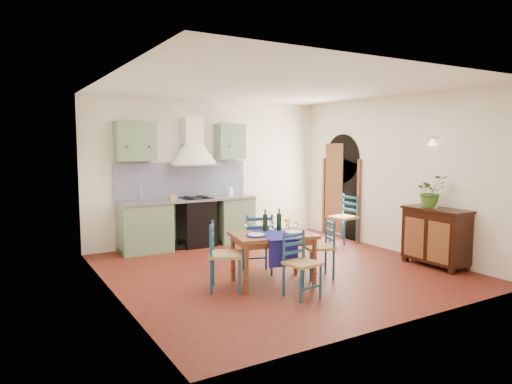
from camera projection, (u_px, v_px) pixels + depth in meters
floor at (278, 269)px, 7.13m from camera, size 5.00×5.00×0.00m
back_wall at (193, 191)px, 8.75m from camera, size 5.00×0.96×2.80m
right_wall at (383, 177)px, 8.48m from camera, size 0.26×5.00×2.80m
left_wall at (112, 188)px, 5.72m from camera, size 0.04×5.00×2.80m
ceiling at (279, 87)px, 6.83m from camera, size 5.00×5.00×0.01m
dining_table at (273, 239)px, 6.33m from camera, size 1.23×0.96×1.02m
chair_near at (301, 264)px, 5.81m from camera, size 0.42×0.42×0.83m
chair_far at (257, 243)px, 6.82m from camera, size 0.54×0.54×0.92m
chair_left at (223, 255)px, 6.05m from camera, size 0.58×0.58×0.92m
chair_right at (321, 247)px, 6.65m from camera, size 0.51×0.51×0.86m
chair_spare at (345, 218)px, 9.06m from camera, size 0.50×0.50×0.95m
sideboard at (436, 235)px, 7.25m from camera, size 0.50×1.05×0.94m
potted_plant at (431, 191)px, 7.26m from camera, size 0.57×0.53×0.52m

